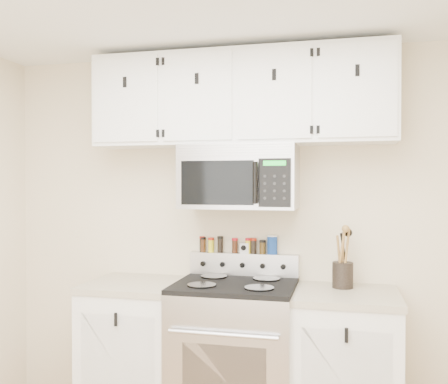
% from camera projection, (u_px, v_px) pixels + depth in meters
% --- Properties ---
extents(back_wall, '(3.50, 0.01, 2.50)m').
position_uv_depth(back_wall, '(245.00, 231.00, 3.50)').
color(back_wall, beige).
rests_on(back_wall, floor).
extents(range, '(0.76, 0.65, 1.10)m').
position_uv_depth(range, '(235.00, 354.00, 3.20)').
color(range, '#B7B7BA').
rests_on(range, floor).
extents(base_cabinet_left, '(0.64, 0.62, 0.92)m').
position_uv_depth(base_cabinet_left, '(137.00, 349.00, 3.38)').
color(base_cabinet_left, white).
rests_on(base_cabinet_left, floor).
extents(base_cabinet_right, '(0.64, 0.62, 0.92)m').
position_uv_depth(base_cabinet_right, '(346.00, 366.00, 3.06)').
color(base_cabinet_right, white).
rests_on(base_cabinet_right, floor).
extents(microwave, '(0.76, 0.44, 0.42)m').
position_uv_depth(microwave, '(239.00, 177.00, 3.30)').
color(microwave, '#9E9EA3').
rests_on(microwave, back_wall).
extents(upper_cabinets, '(2.00, 0.35, 0.62)m').
position_uv_depth(upper_cabinets, '(240.00, 99.00, 3.32)').
color(upper_cabinets, white).
rests_on(upper_cabinets, back_wall).
extents(utensil_crock, '(0.13, 0.13, 0.38)m').
position_uv_depth(utensil_crock, '(343.00, 273.00, 3.17)').
color(utensil_crock, black).
rests_on(utensil_crock, base_cabinet_right).
extents(kitchen_timer, '(0.07, 0.06, 0.07)m').
position_uv_depth(kitchen_timer, '(244.00, 248.00, 3.46)').
color(kitchen_timer, silver).
rests_on(kitchen_timer, range).
extents(salt_canister, '(0.07, 0.07, 0.13)m').
position_uv_depth(salt_canister, '(272.00, 245.00, 3.42)').
color(salt_canister, navy).
rests_on(salt_canister, range).
extents(spice_jar_0, '(0.04, 0.04, 0.11)m').
position_uv_depth(spice_jar_0, '(202.00, 244.00, 3.53)').
color(spice_jar_0, black).
rests_on(spice_jar_0, range).
extents(spice_jar_1, '(0.04, 0.04, 0.11)m').
position_uv_depth(spice_jar_1, '(203.00, 244.00, 3.53)').
color(spice_jar_1, '#41230F').
rests_on(spice_jar_1, range).
extents(spice_jar_2, '(0.04, 0.04, 0.10)m').
position_uv_depth(spice_jar_2, '(211.00, 245.00, 3.52)').
color(spice_jar_2, yellow).
rests_on(spice_jar_2, range).
extents(spice_jar_3, '(0.04, 0.04, 0.11)m').
position_uv_depth(spice_jar_3, '(220.00, 244.00, 3.50)').
color(spice_jar_3, black).
rests_on(spice_jar_3, range).
extents(spice_jar_4, '(0.04, 0.04, 0.10)m').
position_uv_depth(spice_jar_4, '(235.00, 245.00, 3.48)').
color(spice_jar_4, '#3B1C0E').
rests_on(spice_jar_4, range).
extents(spice_jar_5, '(0.04, 0.04, 0.11)m').
position_uv_depth(spice_jar_5, '(248.00, 246.00, 3.46)').
color(spice_jar_5, gold).
rests_on(spice_jar_5, range).
extents(spice_jar_6, '(0.05, 0.05, 0.11)m').
position_uv_depth(spice_jar_6, '(253.00, 246.00, 3.45)').
color(spice_jar_6, black).
rests_on(spice_jar_6, range).
extents(spice_jar_7, '(0.04, 0.04, 0.10)m').
position_uv_depth(spice_jar_7, '(263.00, 247.00, 3.43)').
color(spice_jar_7, '#463111').
rests_on(spice_jar_7, range).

